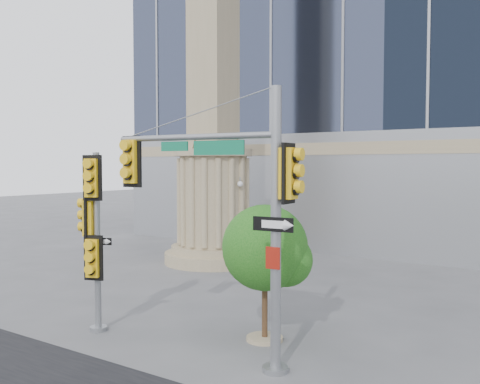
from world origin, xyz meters
The scene contains 5 objects.
ground centered at (0.00, 0.00, 0.00)m, with size 120.00×120.00×0.00m, color #545456.
monument centered at (-6.00, 9.00, 5.52)m, with size 4.40×4.40×16.60m.
main_signal_pole centered at (1.67, -0.49, 3.77)m, with size 4.72×0.76×6.08m.
secondary_signal_pole centered at (-2.60, -0.73, 2.79)m, with size 0.90×0.64×4.75m.
street_tree centered at (1.54, 1.22, 2.27)m, with size 2.21×2.16×3.44m.
Camera 1 is at (8.44, -10.11, 4.45)m, focal length 40.00 mm.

